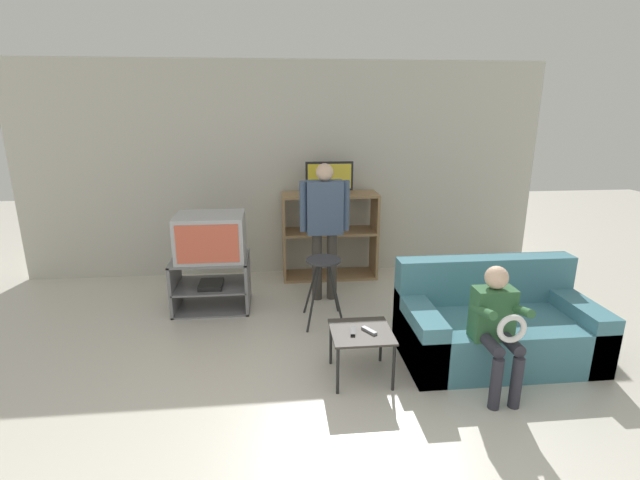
{
  "coord_description": "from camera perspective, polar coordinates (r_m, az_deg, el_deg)",
  "views": [
    {
      "loc": [
        -0.14,
        -1.96,
        2.08
      ],
      "look_at": [
        0.26,
        2.06,
        0.9
      ],
      "focal_mm": 26.0,
      "sensor_mm": 36.0,
      "label": 1
    }
  ],
  "objects": [
    {
      "name": "media_shelf",
      "position": [
        5.71,
        1.17,
        0.64
      ],
      "size": [
        1.16,
        0.42,
        1.06
      ],
      "color": "#9E7A51",
      "rests_on": "ground_plane"
    },
    {
      "name": "remote_control_white",
      "position": [
        3.65,
        6.07,
        -11.03
      ],
      "size": [
        0.11,
        0.14,
        0.02
      ],
      "primitive_type": "cube",
      "rotation": [
        0.0,
        0.0,
        0.55
      ],
      "color": "gray",
      "rests_on": "snack_table"
    },
    {
      "name": "snack_table",
      "position": [
        3.69,
        5.09,
        -11.69
      ],
      "size": [
        0.47,
        0.47,
        0.4
      ],
      "color": "#38332D",
      "rests_on": "ground_plane"
    },
    {
      "name": "television_flat",
      "position": [
        5.54,
        1.15,
        7.53
      ],
      "size": [
        0.57,
        0.2,
        0.38
      ],
      "color": "black",
      "rests_on": "media_shelf"
    },
    {
      "name": "couch",
      "position": [
        4.28,
        20.68,
        -9.89
      ],
      "size": [
        1.58,
        0.84,
        0.8
      ],
      "color": "teal",
      "rests_on": "ground_plane"
    },
    {
      "name": "person_standing_adult",
      "position": [
        4.94,
        0.56,
        2.53
      ],
      "size": [
        0.53,
        0.2,
        1.5
      ],
      "color": "#3D3833",
      "rests_on": "ground_plane"
    },
    {
      "name": "tv_stand",
      "position": [
        5.04,
        -13.17,
        -5.2
      ],
      "size": [
        0.79,
        0.58,
        0.55
      ],
      "color": "slate",
      "rests_on": "ground_plane"
    },
    {
      "name": "television_main",
      "position": [
        4.87,
        -13.29,
        0.39
      ],
      "size": [
        0.68,
        0.54,
        0.46
      ],
      "color": "#B2B2B7",
      "rests_on": "tv_stand"
    },
    {
      "name": "person_seated_child",
      "position": [
        3.66,
        20.95,
        -9.38
      ],
      "size": [
        0.33,
        0.43,
        0.96
      ],
      "color": "#2D2D38",
      "rests_on": "ground_plane"
    },
    {
      "name": "remote_control_black",
      "position": [
        3.64,
        4.1,
        -11.1
      ],
      "size": [
        0.06,
        0.15,
        0.02
      ],
      "primitive_type": "cube",
      "rotation": [
        0.0,
        0.0,
        -0.18
      ],
      "color": "black",
      "rests_on": "snack_table"
    },
    {
      "name": "folding_stool",
      "position": [
        4.5,
        0.44,
        -3.93
      ],
      "size": [
        0.38,
        0.46,
        0.66
      ],
      "color": "black",
      "rests_on": "ground_plane"
    },
    {
      "name": "wall_back",
      "position": [
        5.8,
        -4.32,
        8.47
      ],
      "size": [
        6.4,
        0.06,
        2.6
      ],
      "color": "beige",
      "rests_on": "ground_plane"
    }
  ]
}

